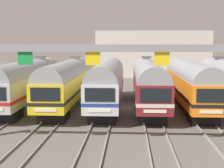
# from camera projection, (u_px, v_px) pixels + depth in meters

# --- Properties ---
(ground_plane) EXTENTS (160.00, 160.00, 0.00)m
(ground_plane) POSITION_uv_depth(u_px,v_px,m) (128.00, 107.00, 33.92)
(ground_plane) COLOR #5B564F
(track_bed) EXTENTS (22.32, 70.00, 0.15)m
(track_bed) POSITION_uv_depth(u_px,v_px,m) (128.00, 86.00, 50.76)
(track_bed) COLOR gray
(track_bed) RESTS_ON ground
(commuter_train_stainless) EXTENTS (2.88, 18.06, 5.05)m
(commuter_train_stainless) POSITION_uv_depth(u_px,v_px,m) (28.00, 81.00, 34.14)
(commuter_train_stainless) COLOR #B2B5BA
(commuter_train_stainless) RESTS_ON ground
(commuter_train_yellow) EXTENTS (2.88, 18.06, 5.05)m
(commuter_train_yellow) POSITION_uv_depth(u_px,v_px,m) (67.00, 81.00, 33.92)
(commuter_train_yellow) COLOR gold
(commuter_train_yellow) RESTS_ON ground
(commuter_train_silver) EXTENTS (2.88, 18.06, 4.77)m
(commuter_train_silver) POSITION_uv_depth(u_px,v_px,m) (108.00, 81.00, 33.70)
(commuter_train_silver) COLOR silver
(commuter_train_silver) RESTS_ON ground
(commuter_train_maroon) EXTENTS (2.88, 18.06, 5.05)m
(commuter_train_maroon) POSITION_uv_depth(u_px,v_px,m) (149.00, 81.00, 33.48)
(commuter_train_maroon) COLOR maroon
(commuter_train_maroon) RESTS_ON ground
(commuter_train_orange) EXTENTS (2.88, 18.06, 4.77)m
(commuter_train_orange) POSITION_uv_depth(u_px,v_px,m) (190.00, 82.00, 33.26)
(commuter_train_orange) COLOR orange
(commuter_train_orange) RESTS_ON ground
(catenary_gantry) EXTENTS (26.05, 0.44, 6.97)m
(catenary_gantry) POSITION_uv_depth(u_px,v_px,m) (127.00, 63.00, 19.89)
(catenary_gantry) COLOR gray
(catenary_gantry) RESTS_ON ground
(maintenance_building) EXTENTS (22.08, 10.00, 8.93)m
(maintenance_building) POSITION_uv_depth(u_px,v_px,m) (152.00, 54.00, 67.19)
(maintenance_building) COLOR beige
(maintenance_building) RESTS_ON ground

